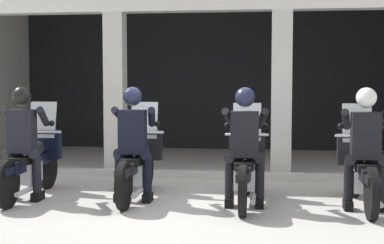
{
  "coord_description": "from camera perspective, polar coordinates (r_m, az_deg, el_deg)",
  "views": [
    {
      "loc": [
        1.08,
        -7.75,
        1.69
      ],
      "look_at": [
        0.0,
        0.33,
        1.08
      ],
      "focal_mm": 54.13,
      "sensor_mm": 36.0,
      "label": 1
    }
  ],
  "objects": [
    {
      "name": "motorcycle_far_left",
      "position": [
        8.66,
        -15.5,
        -3.79
      ],
      "size": [
        0.62,
        2.04,
        1.35
      ],
      "rotation": [
        0.0,
        0.0,
        -0.28
      ],
      "color": "black",
      "rests_on": "ground"
    },
    {
      "name": "motorcycle_center_right",
      "position": [
        7.95,
        5.3,
        -4.37
      ],
      "size": [
        0.62,
        2.04,
        1.35
      ],
      "rotation": [
        0.0,
        0.0,
        -0.18
      ],
      "color": "black",
      "rests_on": "ground"
    },
    {
      "name": "police_officer_center_left",
      "position": [
        7.98,
        -5.83,
        -1.17
      ],
      "size": [
        0.63,
        0.61,
        1.58
      ],
      "rotation": [
        0.0,
        0.0,
        -0.33
      ],
      "color": "black",
      "rests_on": "ground"
    },
    {
      "name": "motorcycle_center_left",
      "position": [
        8.3,
        -5.34,
        -4.0
      ],
      "size": [
        0.62,
        2.04,
        1.35
      ],
      "rotation": [
        0.0,
        0.0,
        -0.33
      ],
      "color": "black",
      "rests_on": "ground"
    },
    {
      "name": "kerb_strip",
      "position": [
        9.9,
        0.12,
        -5.22
      ],
      "size": [
        9.5,
        0.24,
        0.12
      ],
      "primitive_type": "cube",
      "color": "#B7B5AD",
      "rests_on": "ground"
    },
    {
      "name": "police_officer_center_right",
      "position": [
        7.61,
        5.23,
        -1.43
      ],
      "size": [
        0.63,
        0.61,
        1.58
      ],
      "rotation": [
        0.0,
        0.0,
        -0.18
      ],
      "color": "black",
      "rests_on": "ground"
    },
    {
      "name": "police_officer_far_left",
      "position": [
        8.36,
        -16.33,
        -1.08
      ],
      "size": [
        0.63,
        0.61,
        1.58
      ],
      "rotation": [
        0.0,
        0.0,
        -0.28
      ],
      "color": "black",
      "rests_on": "ground"
    },
    {
      "name": "ground_plane",
      "position": [
        10.94,
        1.85,
        -4.63
      ],
      "size": [
        80.0,
        80.0,
        0.0
      ],
      "primitive_type": "plane",
      "color": "#A8A59E"
    },
    {
      "name": "station_building",
      "position": [
        12.47,
        1.75,
        6.53
      ],
      "size": [
        10.0,
        4.38,
        3.47
      ],
      "color": "black",
      "rests_on": "ground"
    },
    {
      "name": "motorcycle_far_right",
      "position": [
        8.06,
        16.33,
        -4.41
      ],
      "size": [
        0.62,
        2.04,
        1.35
      ],
      "rotation": [
        0.0,
        0.0,
        -0.24
      ],
      "color": "black",
      "rests_on": "ground"
    },
    {
      "name": "police_officer_far_right",
      "position": [
        7.73,
        16.7,
        -1.51
      ],
      "size": [
        0.63,
        0.61,
        1.58
      ],
      "rotation": [
        0.0,
        0.0,
        -0.24
      ],
      "color": "black",
      "rests_on": "ground"
    }
  ]
}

